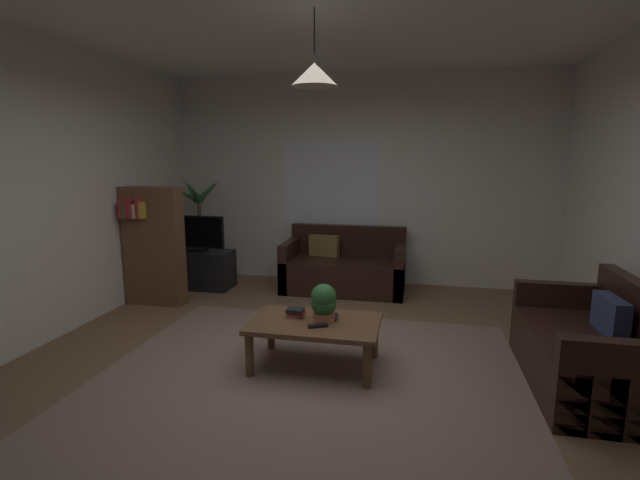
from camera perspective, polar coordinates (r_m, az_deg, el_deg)
floor at (r=3.95m, az=-0.94°, el=-16.11°), size 5.20×5.71×0.02m
rug at (r=3.77m, az=-1.66°, el=-17.24°), size 3.38×3.14×0.01m
wall_back at (r=6.39m, az=4.87°, el=7.32°), size 5.32×0.06×2.83m
wall_left at (r=4.87m, az=-32.89°, el=4.76°), size 0.06×5.71×2.83m
ceiling at (r=3.70m, az=-1.09°, el=27.47°), size 5.20×5.71×0.02m
window_pane at (r=6.42m, az=1.37°, el=6.88°), size 1.35×0.01×1.14m
couch_under_window at (r=6.08m, az=2.98°, el=-3.66°), size 1.57×0.81×0.82m
couch_right_side at (r=4.15m, az=30.58°, el=-11.93°), size 0.81×1.46×0.82m
coffee_table at (r=3.89m, az=-0.68°, el=-10.85°), size 1.07×0.68×0.40m
book_on_table_0 at (r=3.97m, az=-3.09°, el=-9.31°), size 0.17×0.14×0.02m
book_on_table_1 at (r=3.97m, az=-2.89°, el=-9.00°), size 0.14×0.11×0.02m
book_on_table_2 at (r=3.95m, az=-3.09°, el=-8.68°), size 0.14×0.11×0.03m
remote_on_table_0 at (r=3.94m, az=1.78°, el=-9.51°), size 0.06×0.16×0.02m
remote_on_table_1 at (r=3.74m, az=-0.27°, el=-10.58°), size 0.17×0.11×0.02m
potted_plant_on_table at (r=3.82m, az=0.47°, el=-7.68°), size 0.21×0.22×0.32m
tv_stand at (r=6.41m, az=-14.75°, el=-3.50°), size 0.90×0.44×0.50m
tv at (r=6.30m, az=-15.04°, el=0.82°), size 0.76×0.16×0.48m
potted_palm_corner at (r=6.77m, az=-14.61°, el=0.21°), size 0.74×0.65×1.45m
bookshelf_corner at (r=5.77m, az=-19.96°, el=-0.58°), size 0.70×0.31×1.40m
pendant_lamp at (r=3.68m, az=-0.75°, el=19.83°), size 0.36×0.36×0.56m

